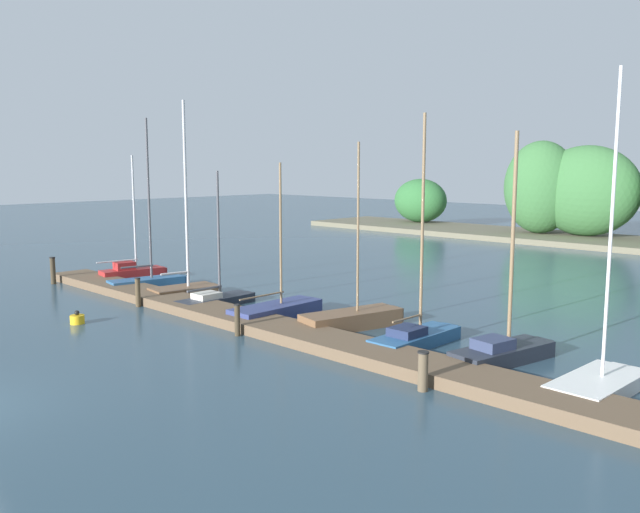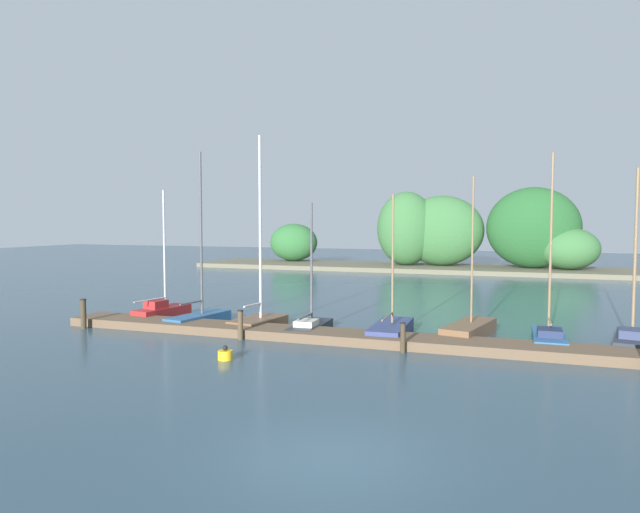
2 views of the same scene
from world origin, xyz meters
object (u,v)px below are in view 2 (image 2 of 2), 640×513
at_px(mooring_piling_0, 83,314).
at_px(mooring_piling_2, 403,338).
at_px(sailboat_2, 260,317).
at_px(sailboat_0, 163,310).
at_px(mooring_piling_1, 240,325).
at_px(sailboat_5, 470,329).
at_px(sailboat_1, 201,315).
at_px(sailboat_3, 310,325).
at_px(sailboat_4, 392,328).
at_px(sailboat_7, 632,337).
at_px(sailboat_6, 549,335).
at_px(channel_buoy_1, 225,355).

xyz_separation_m(mooring_piling_0, mooring_piling_2, (13.66, 0.15, -0.11)).
bearing_deg(sailboat_2, mooring_piling_0, 119.52).
bearing_deg(sailboat_2, sailboat_0, 93.07).
xyz_separation_m(mooring_piling_1, mooring_piling_2, (6.31, -0.04, -0.05)).
bearing_deg(mooring_piling_0, sailboat_0, 61.15).
xyz_separation_m(sailboat_5, mooring_piling_0, (-15.64, -3.70, 0.31)).
bearing_deg(sailboat_2, mooring_piling_2, -102.94).
bearing_deg(mooring_piling_0, sailboat_2, 21.43).
bearing_deg(sailboat_2, sailboat_1, 99.21).
xyz_separation_m(sailboat_2, sailboat_3, (2.39, -0.21, -0.16)).
relative_size(sailboat_4, mooring_piling_1, 4.88).
distance_m(sailboat_0, mooring_piling_0, 3.64).
height_order(sailboat_2, sailboat_7, sailboat_2).
bearing_deg(sailboat_2, sailboat_6, -78.74).
xyz_separation_m(sailboat_6, channel_buoy_1, (-10.18, -6.14, -0.18)).
height_order(sailboat_4, sailboat_6, sailboat_6).
bearing_deg(mooring_piling_2, mooring_piling_0, -179.36).
distance_m(sailboat_1, sailboat_6, 14.44).
bearing_deg(sailboat_6, channel_buoy_1, 120.75).
distance_m(sailboat_1, channel_buoy_1, 6.90).
relative_size(mooring_piling_0, channel_buoy_1, 2.59).
relative_size(sailboat_2, channel_buoy_1, 16.68).
bearing_deg(mooring_piling_1, mooring_piling_0, -178.52).
distance_m(sailboat_3, sailboat_4, 3.35).
relative_size(sailboat_0, sailboat_2, 0.73).
bearing_deg(sailboat_3, sailboat_2, 83.52).
bearing_deg(sailboat_2, sailboat_7, -78.07).
distance_m(sailboat_4, channel_buoy_1, 7.13).
bearing_deg(mooring_piling_1, sailboat_2, 98.78).
xyz_separation_m(sailboat_3, channel_buoy_1, (-1.02, -5.29, -0.12)).
height_order(sailboat_1, sailboat_4, sailboat_1).
bearing_deg(sailboat_2, sailboat_4, -80.50).
bearing_deg(sailboat_7, channel_buoy_1, 126.80).
distance_m(sailboat_7, mooring_piling_2, 8.44).
bearing_deg(sailboat_7, sailboat_6, 106.92).
xyz_separation_m(sailboat_2, channel_buoy_1, (1.37, -5.50, -0.28)).
height_order(sailboat_1, mooring_piling_1, sailboat_1).
bearing_deg(sailboat_1, mooring_piling_2, -94.82).
height_order(sailboat_4, mooring_piling_0, sailboat_4).
relative_size(sailboat_5, sailboat_7, 0.98).
height_order(mooring_piling_2, channel_buoy_1, mooring_piling_2).
relative_size(sailboat_6, mooring_piling_0, 5.57).
height_order(sailboat_1, mooring_piling_0, sailboat_1).
bearing_deg(sailboat_3, mooring_piling_0, 103.58).
xyz_separation_m(sailboat_3, sailboat_4, (3.33, 0.35, 0.01)).
bearing_deg(sailboat_5, sailboat_2, 109.87).
bearing_deg(channel_buoy_1, sailboat_5, 41.49).
bearing_deg(sailboat_1, mooring_piling_0, 133.16).
height_order(sailboat_2, sailboat_5, sailboat_2).
bearing_deg(sailboat_4, sailboat_6, -86.26).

